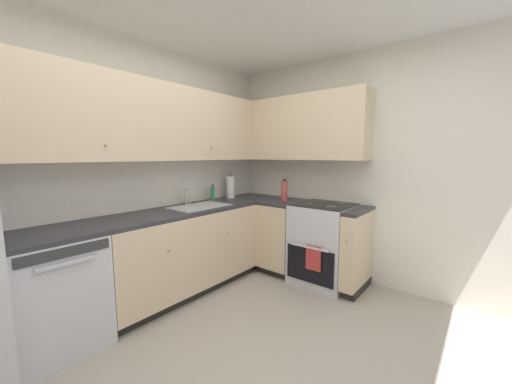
{
  "coord_description": "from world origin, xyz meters",
  "views": [
    {
      "loc": [
        -1.35,
        -1.05,
        1.44
      ],
      "look_at": [
        1.0,
        0.84,
        1.06
      ],
      "focal_mm": 20.19,
      "sensor_mm": 36.0,
      "label": 1
    }
  ],
  "objects_px": {
    "soap_bottle": "(213,193)",
    "paper_towel_roll": "(230,187)",
    "dishwasher": "(55,293)",
    "oven_range": "(324,243)",
    "oil_bottle": "(284,191)"
  },
  "relations": [
    {
      "from": "paper_towel_roll",
      "to": "oven_range",
      "type": "bearing_deg",
      "value": -77.4
    },
    {
      "from": "dishwasher",
      "to": "oven_range",
      "type": "relative_size",
      "value": 0.82
    },
    {
      "from": "dishwasher",
      "to": "paper_towel_roll",
      "type": "relative_size",
      "value": 2.51
    },
    {
      "from": "oven_range",
      "to": "dishwasher",
      "type": "bearing_deg",
      "value": 155.79
    },
    {
      "from": "oil_bottle",
      "to": "paper_towel_roll",
      "type": "bearing_deg",
      "value": 110.47
    },
    {
      "from": "oven_range",
      "to": "oil_bottle",
      "type": "height_order",
      "value": "oil_bottle"
    },
    {
      "from": "oven_range",
      "to": "soap_bottle",
      "type": "relative_size",
      "value": 5.26
    },
    {
      "from": "oven_range",
      "to": "paper_towel_roll",
      "type": "xyz_separation_m",
      "value": [
        -0.27,
        1.21,
        0.58
      ]
    },
    {
      "from": "oven_range",
      "to": "paper_towel_roll",
      "type": "distance_m",
      "value": 1.36
    },
    {
      "from": "oil_bottle",
      "to": "oven_range",
      "type": "bearing_deg",
      "value": -88.02
    },
    {
      "from": "soap_bottle",
      "to": "paper_towel_roll",
      "type": "xyz_separation_m",
      "value": [
        0.29,
        -0.02,
        0.05
      ]
    },
    {
      "from": "oven_range",
      "to": "oil_bottle",
      "type": "distance_m",
      "value": 0.78
    },
    {
      "from": "paper_towel_roll",
      "to": "dishwasher",
      "type": "bearing_deg",
      "value": -175.53
    },
    {
      "from": "soap_bottle",
      "to": "paper_towel_roll",
      "type": "distance_m",
      "value": 0.3
    },
    {
      "from": "oven_range",
      "to": "soap_bottle",
      "type": "xyz_separation_m",
      "value": [
        -0.56,
        1.23,
        0.53
      ]
    }
  ]
}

